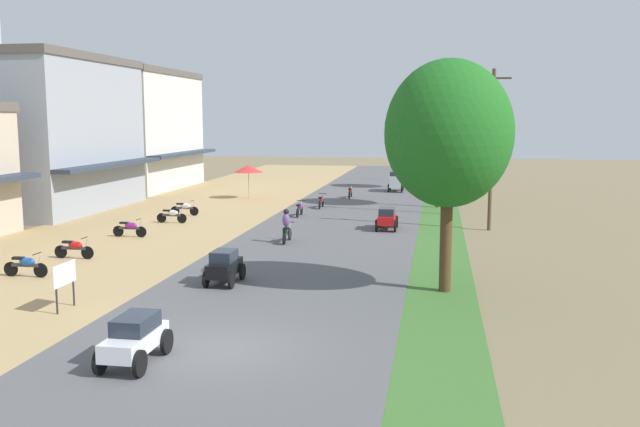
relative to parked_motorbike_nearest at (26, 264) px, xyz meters
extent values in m
plane|color=#7A6B4C|center=(9.88, -6.69, -0.55)|extent=(180.00, 180.00, 0.00)
cube|color=#565659|center=(9.88, -6.69, -0.51)|extent=(9.00, 140.00, 0.08)
cube|color=#3D6B2D|center=(15.58, -6.69, -0.52)|extent=(2.40, 140.00, 0.06)
cube|color=#999EA8|center=(-10.12, 18.13, 4.25)|extent=(8.26, 12.55, 9.60)
cube|color=#2D3847|center=(-5.39, 18.13, 2.52)|extent=(1.20, 12.55, 0.25)
cube|color=#59514C|center=(-10.12, 18.13, 9.30)|extent=(8.46, 12.75, 0.50)
cube|color=silver|center=(-10.12, 32.43, 4.25)|extent=(7.16, 12.92, 9.60)
cube|color=#2D3847|center=(-5.94, 32.43, 2.52)|extent=(1.20, 12.92, 0.25)
cube|color=#59514C|center=(-10.12, 32.43, 9.30)|extent=(7.36, 13.12, 0.50)
cylinder|color=black|center=(0.59, 0.00, -0.21)|extent=(0.56, 0.06, 0.56)
cylinder|color=black|center=(-0.65, 0.00, -0.21)|extent=(0.56, 0.06, 0.56)
cube|color=#333338|center=(-0.03, 0.00, -0.03)|extent=(1.12, 0.12, 0.12)
ellipsoid|color=#1E4CA5|center=(0.05, 0.00, 0.11)|extent=(0.64, 0.28, 0.32)
cube|color=black|center=(-0.31, 0.00, 0.23)|extent=(0.44, 0.20, 0.10)
cylinder|color=#A5A8AD|center=(0.53, 0.00, 0.06)|extent=(0.26, 0.05, 0.68)
cylinder|color=black|center=(0.47, 0.00, 0.43)|extent=(0.04, 0.54, 0.04)
cylinder|color=black|center=(0.62, 3.50, -0.21)|extent=(0.56, 0.06, 0.56)
cylinder|color=black|center=(-0.62, 3.50, -0.21)|extent=(0.56, 0.06, 0.56)
cube|color=#333338|center=(0.00, 3.50, -0.03)|extent=(1.12, 0.12, 0.12)
ellipsoid|color=red|center=(0.08, 3.50, 0.11)|extent=(0.64, 0.28, 0.32)
cube|color=black|center=(-0.28, 3.50, 0.23)|extent=(0.44, 0.20, 0.10)
cylinder|color=#A5A8AD|center=(0.56, 3.50, 0.06)|extent=(0.26, 0.05, 0.68)
cylinder|color=black|center=(0.50, 3.50, 0.43)|extent=(0.04, 0.54, 0.04)
cylinder|color=black|center=(0.58, 9.01, -0.21)|extent=(0.56, 0.06, 0.56)
cylinder|color=black|center=(-0.66, 9.01, -0.21)|extent=(0.56, 0.06, 0.56)
cube|color=#333338|center=(-0.04, 9.01, -0.03)|extent=(1.12, 0.12, 0.12)
ellipsoid|color=#8C1E8C|center=(0.04, 9.01, 0.11)|extent=(0.64, 0.28, 0.32)
cube|color=black|center=(-0.32, 9.01, 0.23)|extent=(0.44, 0.20, 0.10)
cylinder|color=#A5A8AD|center=(0.52, 9.01, 0.06)|extent=(0.26, 0.05, 0.68)
cylinder|color=black|center=(0.46, 9.01, 0.43)|extent=(0.04, 0.54, 0.04)
cylinder|color=black|center=(0.89, 13.85, -0.21)|extent=(0.56, 0.06, 0.56)
cylinder|color=black|center=(-0.35, 13.85, -0.21)|extent=(0.56, 0.06, 0.56)
cube|color=#333338|center=(0.27, 13.85, -0.03)|extent=(1.12, 0.12, 0.12)
ellipsoid|color=silver|center=(0.35, 13.85, 0.11)|extent=(0.64, 0.28, 0.32)
cube|color=black|center=(-0.01, 13.85, 0.23)|extent=(0.44, 0.20, 0.10)
cylinder|color=#A5A8AD|center=(0.83, 13.85, 0.06)|extent=(0.26, 0.05, 0.68)
cylinder|color=black|center=(0.77, 13.85, 0.43)|extent=(0.04, 0.54, 0.04)
cylinder|color=black|center=(0.50, 16.94, -0.21)|extent=(0.56, 0.06, 0.56)
cylinder|color=black|center=(-0.74, 16.94, -0.21)|extent=(0.56, 0.06, 0.56)
cube|color=#333338|center=(-0.12, 16.94, -0.03)|extent=(1.12, 0.12, 0.12)
ellipsoid|color=silver|center=(-0.04, 16.94, 0.11)|extent=(0.64, 0.28, 0.32)
cube|color=black|center=(-0.40, 16.94, 0.23)|extent=(0.44, 0.20, 0.10)
cylinder|color=#A5A8AD|center=(0.44, 16.94, 0.06)|extent=(0.26, 0.05, 0.68)
cylinder|color=black|center=(0.38, 16.94, 0.43)|extent=(0.04, 0.54, 0.04)
cylinder|color=#262628|center=(3.87, -4.40, -0.09)|extent=(0.06, 0.06, 0.80)
cylinder|color=#262628|center=(3.87, -3.40, -0.09)|extent=(0.06, 0.06, 0.80)
cube|color=white|center=(3.87, -3.90, 0.66)|extent=(0.04, 1.30, 0.70)
cylinder|color=#99999E|center=(1.35, 26.45, 0.56)|extent=(0.05, 0.05, 2.10)
cone|color=red|center=(1.35, 26.45, 1.76)|extent=(2.20, 2.20, 0.55)
cylinder|color=#4C351E|center=(15.69, 0.53, 1.56)|extent=(0.42, 0.42, 4.10)
ellipsoid|color=#1D621D|center=(15.69, 0.53, 4.99)|extent=(4.37, 4.37, 5.04)
cylinder|color=#4C351E|center=(15.37, 23.66, 2.21)|extent=(0.25, 0.25, 5.41)
ellipsoid|color=#1F581A|center=(15.37, 23.66, 5.97)|extent=(3.95, 3.95, 3.81)
cylinder|color=#4C351E|center=(15.42, 35.58, 2.37)|extent=(0.26, 0.26, 5.73)
ellipsoid|color=#1E5025|center=(15.42, 35.58, 6.12)|extent=(3.23, 3.23, 3.19)
cylinder|color=gray|center=(15.68, 20.42, 3.61)|extent=(0.16, 0.16, 8.21)
cylinder|color=gray|center=(14.98, 20.42, 7.57)|extent=(1.40, 0.08, 0.08)
ellipsoid|color=silver|center=(14.28, 20.42, 7.50)|extent=(0.36, 0.20, 0.14)
cylinder|color=gray|center=(16.38, 20.42, 7.57)|extent=(1.40, 0.08, 0.08)
ellipsoid|color=silver|center=(17.08, 20.42, 7.50)|extent=(0.36, 0.20, 0.14)
cylinder|color=gray|center=(15.68, 42.12, 3.11)|extent=(0.16, 0.16, 7.20)
cylinder|color=gray|center=(14.98, 42.12, 6.56)|extent=(1.40, 0.08, 0.08)
ellipsoid|color=silver|center=(14.28, 42.12, 6.49)|extent=(0.36, 0.20, 0.14)
cylinder|color=gray|center=(16.38, 42.12, 6.56)|extent=(1.40, 0.08, 0.08)
ellipsoid|color=silver|center=(17.08, 42.12, 6.49)|extent=(0.36, 0.20, 0.14)
cylinder|color=brown|center=(18.18, 14.68, 3.78)|extent=(0.20, 0.20, 8.66)
cube|color=#473323|center=(18.18, 14.68, 7.60)|extent=(1.80, 0.10, 0.10)
cube|color=silver|center=(8.13, -8.10, 0.10)|extent=(0.88, 2.25, 0.44)
cube|color=#232B38|center=(8.13, -8.00, 0.52)|extent=(0.81, 1.30, 0.40)
cylinder|color=black|center=(7.64, -7.29, -0.15)|extent=(0.11, 0.64, 0.64)
cylinder|color=black|center=(8.63, -7.29, -0.15)|extent=(0.11, 0.64, 0.64)
cylinder|color=black|center=(7.64, -8.91, -0.15)|extent=(0.11, 0.64, 0.64)
cylinder|color=black|center=(8.63, -8.91, -0.15)|extent=(0.11, 0.64, 0.64)
cube|color=black|center=(7.78, 0.22, 0.11)|extent=(0.84, 1.95, 0.50)
cube|color=#232B38|center=(7.78, 0.17, 0.56)|extent=(0.77, 1.10, 0.40)
cylinder|color=black|center=(7.31, 0.93, -0.17)|extent=(0.10, 0.60, 0.60)
cylinder|color=black|center=(8.25, 0.93, -0.17)|extent=(0.10, 0.60, 0.60)
cylinder|color=black|center=(7.31, -0.48, -0.17)|extent=(0.10, 0.60, 0.60)
cylinder|color=black|center=(8.25, -0.48, -0.17)|extent=(0.10, 0.60, 0.60)
cube|color=red|center=(12.70, 13.55, 0.10)|extent=(0.88, 2.25, 0.44)
cube|color=#232B38|center=(12.70, 13.45, 0.52)|extent=(0.81, 1.30, 0.40)
cylinder|color=black|center=(13.19, 12.74, -0.15)|extent=(0.11, 0.64, 0.64)
cylinder|color=black|center=(12.20, 12.74, -0.15)|extent=(0.11, 0.64, 0.64)
cylinder|color=black|center=(13.19, 14.36, -0.15)|extent=(0.11, 0.64, 0.64)
cylinder|color=black|center=(12.20, 14.36, -0.15)|extent=(0.11, 0.64, 0.64)
cube|color=#B7BCC1|center=(11.97, 33.28, 0.38)|extent=(0.95, 2.40, 0.95)
cube|color=#232B38|center=(11.97, 33.18, 1.03)|extent=(0.87, 2.00, 0.35)
cylinder|color=black|center=(12.51, 32.42, -0.13)|extent=(0.12, 0.68, 0.68)
cylinder|color=black|center=(11.44, 32.42, -0.13)|extent=(0.12, 0.68, 0.68)
cylinder|color=black|center=(12.51, 34.15, -0.13)|extent=(0.12, 0.68, 0.68)
cylinder|color=black|center=(11.44, 34.15, -0.13)|extent=(0.12, 0.68, 0.68)
cylinder|color=black|center=(8.21, 9.43, -0.19)|extent=(0.06, 0.56, 0.56)
cylinder|color=black|center=(8.21, 8.19, -0.19)|extent=(0.06, 0.56, 0.56)
cube|color=#333338|center=(8.21, 8.81, -0.01)|extent=(0.12, 1.12, 0.12)
ellipsoid|color=#14722D|center=(8.21, 8.89, 0.13)|extent=(0.28, 0.64, 0.32)
cube|color=black|center=(8.21, 8.53, 0.25)|extent=(0.20, 0.44, 0.10)
cylinder|color=#A5A8AD|center=(8.21, 9.37, 0.08)|extent=(0.05, 0.26, 0.68)
cylinder|color=black|center=(8.21, 9.31, 0.45)|extent=(0.54, 0.04, 0.04)
ellipsoid|color=#724C8C|center=(8.21, 8.61, 0.65)|extent=(0.36, 0.28, 0.64)
sphere|color=black|center=(8.21, 8.65, 1.05)|extent=(0.28, 0.28, 0.28)
cylinder|color=#2D2D38|center=(8.07, 8.71, 0.01)|extent=(0.12, 0.12, 0.48)
cylinder|color=#2D2D38|center=(8.35, 8.71, 0.01)|extent=(0.12, 0.12, 0.48)
cylinder|color=black|center=(7.02, 18.32, -0.19)|extent=(0.06, 0.56, 0.56)
cylinder|color=black|center=(7.02, 17.08, -0.19)|extent=(0.06, 0.56, 0.56)
cube|color=#333338|center=(7.02, 17.70, -0.01)|extent=(0.12, 1.12, 0.12)
ellipsoid|color=#8C1E8C|center=(7.02, 17.78, 0.13)|extent=(0.28, 0.64, 0.32)
cube|color=black|center=(7.02, 17.42, 0.25)|extent=(0.20, 0.44, 0.10)
cylinder|color=#A5A8AD|center=(7.02, 18.26, 0.08)|extent=(0.05, 0.26, 0.68)
cylinder|color=black|center=(7.02, 18.20, 0.45)|extent=(0.54, 0.04, 0.04)
cylinder|color=black|center=(7.68, 22.42, -0.19)|extent=(0.06, 0.56, 0.56)
cylinder|color=black|center=(7.68, 21.18, -0.19)|extent=(0.06, 0.56, 0.56)
cube|color=#333338|center=(7.68, 21.80, -0.01)|extent=(0.12, 1.12, 0.12)
ellipsoid|color=red|center=(7.68, 21.88, 0.13)|extent=(0.28, 0.64, 0.32)
cube|color=black|center=(7.68, 21.52, 0.25)|extent=(0.20, 0.44, 0.10)
cylinder|color=#A5A8AD|center=(7.68, 22.36, 0.08)|extent=(0.05, 0.26, 0.68)
cylinder|color=black|center=(7.68, 22.30, 0.45)|extent=(0.54, 0.04, 0.04)
cylinder|color=black|center=(8.87, 28.55, -0.19)|extent=(0.06, 0.56, 0.56)
cylinder|color=black|center=(8.87, 27.31, -0.19)|extent=(0.06, 0.56, 0.56)
cube|color=#333338|center=(8.87, 27.93, -0.01)|extent=(0.12, 1.12, 0.12)
ellipsoid|color=red|center=(8.87, 28.01, 0.13)|extent=(0.28, 0.64, 0.32)
cube|color=black|center=(8.87, 27.65, 0.25)|extent=(0.20, 0.44, 0.10)
cylinder|color=#A5A8AD|center=(8.87, 28.49, 0.08)|extent=(0.05, 0.26, 0.68)
cylinder|color=black|center=(8.87, 28.43, 0.45)|extent=(0.54, 0.04, 0.04)
camera|label=1|loc=(15.36, -23.30, 5.51)|focal=38.57mm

